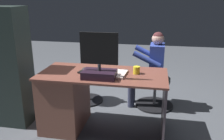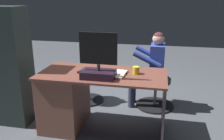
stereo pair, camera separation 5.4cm
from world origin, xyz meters
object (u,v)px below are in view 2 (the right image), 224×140
at_px(person, 151,64).
at_px(cup, 136,70).
at_px(tv_remote, 82,71).
at_px(teddy_bear, 88,65).
at_px(office_chair_teddy, 88,85).
at_px(visitor_chair, 155,91).
at_px(desk, 72,97).
at_px(computer_mouse, 84,69).
at_px(keyboard, 110,71).
at_px(monitor, 98,65).

bearing_deg(person, cup, 78.72).
distance_m(tv_remote, teddy_bear, 0.82).
bearing_deg(office_chair_teddy, visitor_chair, -179.06).
relative_size(desk, computer_mouse, 15.66).
relative_size(keyboard, teddy_bear, 1.30).
height_order(desk, keyboard, keyboard).
relative_size(desk, cup, 17.06).
distance_m(cup, teddy_bear, 1.12).
bearing_deg(office_chair_teddy, computer_mouse, 104.84).
height_order(computer_mouse, tv_remote, computer_mouse).
height_order(cup, teddy_bear, cup).
relative_size(monitor, office_chair_teddy, 1.04).
relative_size(computer_mouse, teddy_bear, 0.30).
distance_m(desk, visitor_chair, 1.30).
height_order(tv_remote, person, person).
relative_size(keyboard, visitor_chair, 0.74).
distance_m(monitor, computer_mouse, 0.36).
bearing_deg(keyboard, office_chair_teddy, -54.30).
xyz_separation_m(computer_mouse, teddy_bear, (0.19, -0.72, -0.17)).
bearing_deg(computer_mouse, keyboard, -178.03).
height_order(keyboard, visitor_chair, keyboard).
height_order(desk, person, person).
relative_size(computer_mouse, person, 0.08).
relative_size(computer_mouse, cup, 1.09).
relative_size(desk, keyboard, 3.58).
distance_m(monitor, keyboard, 0.29).
distance_m(keyboard, visitor_chair, 1.03).
xyz_separation_m(desk, person, (-0.94, -0.79, 0.26)).
bearing_deg(visitor_chair, office_chair_teddy, 0.94).
bearing_deg(visitor_chair, computer_mouse, 40.18).
bearing_deg(computer_mouse, visitor_chair, -139.82).
xyz_separation_m(office_chair_teddy, person, (-0.97, -0.02, 0.39)).
bearing_deg(cup, person, -101.28).
relative_size(desk, teddy_bear, 4.66).
bearing_deg(cup, tv_remote, 4.62).
xyz_separation_m(monitor, cup, (-0.39, -0.23, -0.10)).
bearing_deg(person, desk, 40.00).
height_order(cup, visitor_chair, cup).
relative_size(cup, visitor_chair, 0.16).
bearing_deg(visitor_chair, tv_remote, 41.94).
bearing_deg(cup, desk, 4.04).
xyz_separation_m(tv_remote, office_chair_teddy, (0.18, -0.77, -0.48)).
bearing_deg(keyboard, monitor, 72.58).
bearing_deg(teddy_bear, keyboard, 125.25).
bearing_deg(tv_remote, monitor, 159.87).
height_order(monitor, cup, monitor).
bearing_deg(desk, tv_remote, -178.47).
xyz_separation_m(monitor, teddy_bear, (0.43, -0.95, -0.30)).
relative_size(keyboard, tv_remote, 2.80).
distance_m(monitor, office_chair_teddy, 1.21).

